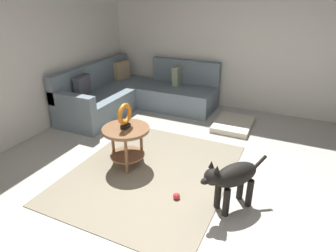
{
  "coord_description": "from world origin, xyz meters",
  "views": [
    {
      "loc": [
        -2.6,
        -0.81,
        2.1
      ],
      "look_at": [
        0.45,
        0.6,
        0.55
      ],
      "focal_mm": 31.26,
      "sensor_mm": 36.0,
      "label": 1
    }
  ],
  "objects_px": {
    "side_table": "(126,137)",
    "dog_bed_mat": "(233,124)",
    "sectional_couch": "(135,95)",
    "dog_toy_ball": "(177,196)",
    "dog": "(232,178)",
    "torus_sculpture": "(125,115)"
  },
  "relations": [
    {
      "from": "side_table",
      "to": "torus_sculpture",
      "type": "relative_size",
      "value": 1.84
    },
    {
      "from": "dog_bed_mat",
      "to": "side_table",
      "type": "bearing_deg",
      "value": 151.03
    },
    {
      "from": "sectional_couch",
      "to": "dog",
      "type": "xyz_separation_m",
      "value": [
        -2.07,
        -2.38,
        0.09
      ]
    },
    {
      "from": "sectional_couch",
      "to": "torus_sculpture",
      "type": "bearing_deg",
      "value": -152.25
    },
    {
      "from": "dog",
      "to": "dog_bed_mat",
      "type": "bearing_deg",
      "value": -41.61
    },
    {
      "from": "sectional_couch",
      "to": "dog_toy_ball",
      "type": "xyz_separation_m",
      "value": [
        -2.18,
        -1.82,
        -0.25
      ]
    },
    {
      "from": "sectional_couch",
      "to": "dog",
      "type": "relative_size",
      "value": 3.15
    },
    {
      "from": "dog_bed_mat",
      "to": "dog_toy_ball",
      "type": "relative_size",
      "value": 10.19
    },
    {
      "from": "dog",
      "to": "dog_toy_ball",
      "type": "relative_size",
      "value": 9.1
    },
    {
      "from": "sectional_couch",
      "to": "dog",
      "type": "height_order",
      "value": "sectional_couch"
    },
    {
      "from": "side_table",
      "to": "dog_bed_mat",
      "type": "relative_size",
      "value": 0.75
    },
    {
      "from": "sectional_couch",
      "to": "dog_toy_ball",
      "type": "bearing_deg",
      "value": -140.25
    },
    {
      "from": "dog_bed_mat",
      "to": "dog_toy_ball",
      "type": "distance_m",
      "value": 2.17
    },
    {
      "from": "sectional_couch",
      "to": "dog_bed_mat",
      "type": "bearing_deg",
      "value": -90.36
    },
    {
      "from": "sectional_couch",
      "to": "side_table",
      "type": "height_order",
      "value": "sectional_couch"
    },
    {
      "from": "sectional_couch",
      "to": "side_table",
      "type": "xyz_separation_m",
      "value": [
        -1.8,
        -0.95,
        0.12
      ]
    },
    {
      "from": "side_table",
      "to": "dog_toy_ball",
      "type": "xyz_separation_m",
      "value": [
        -0.38,
        -0.87,
        -0.38
      ]
    },
    {
      "from": "sectional_couch",
      "to": "dog_toy_ball",
      "type": "height_order",
      "value": "sectional_couch"
    },
    {
      "from": "sectional_couch",
      "to": "dog_bed_mat",
      "type": "relative_size",
      "value": 2.81
    },
    {
      "from": "torus_sculpture",
      "to": "dog_toy_ball",
      "type": "height_order",
      "value": "torus_sculpture"
    },
    {
      "from": "dog",
      "to": "dog_toy_ball",
      "type": "height_order",
      "value": "dog"
    },
    {
      "from": "sectional_couch",
      "to": "side_table",
      "type": "distance_m",
      "value": 2.04
    }
  ]
}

